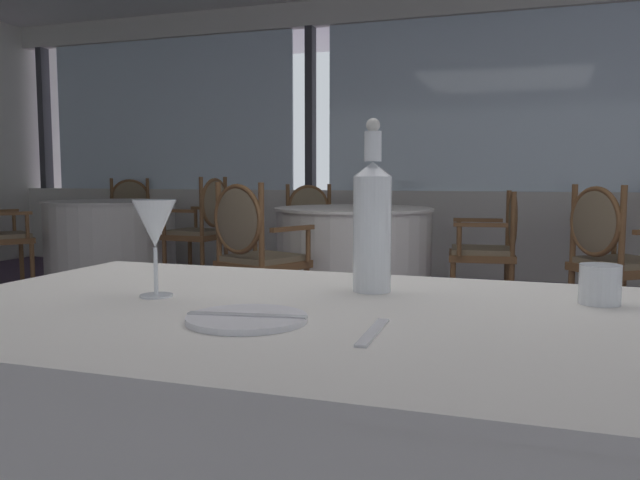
% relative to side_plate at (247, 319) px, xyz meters
% --- Properties ---
extents(ground_plane, '(14.94, 14.94, 0.00)m').
position_rel_side_plate_xyz_m(ground_plane, '(-0.14, 1.23, -0.76)').
color(ground_plane, '#47384C').
extents(window_wall_far, '(10.97, 0.14, 2.79)m').
position_rel_side_plate_xyz_m(window_wall_far, '(-0.14, 5.54, 0.35)').
color(window_wall_far, beige).
rests_on(window_wall_far, ground_plane).
extents(side_plate, '(0.20, 0.20, 0.01)m').
position_rel_side_plate_xyz_m(side_plate, '(0.00, 0.00, 0.00)').
color(side_plate, white).
rests_on(side_plate, foreground_table).
extents(butter_knife, '(0.20, 0.05, 0.00)m').
position_rel_side_plate_xyz_m(butter_knife, '(0.00, 0.00, 0.01)').
color(butter_knife, silver).
rests_on(butter_knife, foreground_table).
extents(dinner_fork, '(0.03, 0.17, 0.00)m').
position_rel_side_plate_xyz_m(dinner_fork, '(0.21, -0.01, -0.00)').
color(dinner_fork, silver).
rests_on(dinner_fork, foreground_table).
extents(water_bottle, '(0.08, 0.08, 0.35)m').
position_rel_side_plate_xyz_m(water_bottle, '(0.12, 0.34, 0.14)').
color(water_bottle, white).
rests_on(water_bottle, foreground_table).
extents(wine_glass, '(0.09, 0.09, 0.19)m').
position_rel_side_plate_xyz_m(wine_glass, '(-0.26, 0.14, 0.13)').
color(wine_glass, white).
rests_on(wine_glass, foreground_table).
extents(water_tumbler, '(0.07, 0.07, 0.07)m').
position_rel_side_plate_xyz_m(water_tumbler, '(0.55, 0.34, 0.03)').
color(water_tumbler, white).
rests_on(water_tumbler, foreground_table).
extents(background_table_0, '(1.27, 1.27, 0.76)m').
position_rel_side_plate_xyz_m(background_table_0, '(-3.50, 4.32, -0.38)').
color(background_table_0, silver).
rests_on(background_table_0, ground_plane).
extents(dining_chair_0_1, '(0.50, 0.56, 0.99)m').
position_rel_side_plate_xyz_m(dining_chair_0_1, '(-2.44, 4.25, -0.19)').
color(dining_chair_0_1, brown).
rests_on(dining_chair_0_1, ground_plane).
extents(dining_chair_0_2, '(0.64, 0.62, 0.97)m').
position_rel_side_plate_xyz_m(dining_chair_0_2, '(-3.97, 5.28, -0.20)').
color(dining_chair_0_2, brown).
rests_on(dining_chair_0_2, ground_plane).
extents(background_table_2, '(1.20, 1.20, 0.76)m').
position_rel_side_plate_xyz_m(background_table_2, '(-0.89, 3.75, -0.38)').
color(background_table_2, silver).
rests_on(background_table_2, ground_plane).
extents(dining_chair_2_0, '(0.66, 0.65, 0.92)m').
position_rel_side_plate_xyz_m(dining_chair_2_0, '(-1.50, 4.56, -0.21)').
color(dining_chair_2_0, brown).
rests_on(dining_chair_2_0, ground_plane).
extents(dining_chair_2_1, '(0.64, 0.60, 0.96)m').
position_rel_side_plate_xyz_m(dining_chair_2_1, '(-1.28, 2.80, -0.21)').
color(dining_chair_2_1, brown).
rests_on(dining_chair_2_1, ground_plane).
extents(dining_chair_2_2, '(0.52, 0.58, 0.89)m').
position_rel_side_plate_xyz_m(dining_chair_2_2, '(0.13, 3.88, -0.24)').
color(dining_chair_2_2, brown).
rests_on(dining_chair_2_2, ground_plane).
extents(dining_chair_3_2, '(0.65, 0.66, 0.95)m').
position_rel_side_plate_xyz_m(dining_chair_3_2, '(0.85, 3.23, -0.21)').
color(dining_chair_3_2, brown).
rests_on(dining_chair_3_2, ground_plane).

